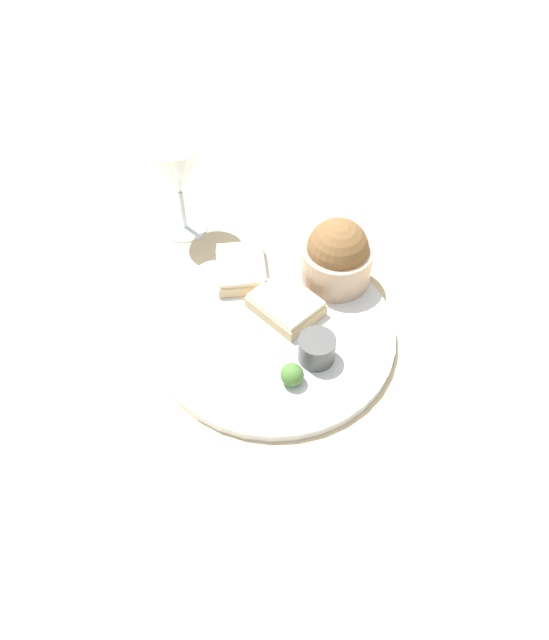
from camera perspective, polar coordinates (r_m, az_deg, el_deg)
ground_plane at (r=0.87m, az=-0.00°, el=-1.42°), size 4.00×4.00×0.00m
dinner_plate at (r=0.87m, az=-0.00°, el=-1.13°), size 0.34×0.34×0.01m
salad_bowl at (r=0.90m, az=5.73°, el=5.85°), size 0.10×0.10×0.10m
sauce_ramekin at (r=0.82m, az=3.89°, el=-2.55°), size 0.05×0.05×0.04m
cheese_toast_near at (r=0.92m, az=-3.04°, el=4.72°), size 0.11×0.10×0.03m
cheese_toast_far at (r=0.88m, az=1.04°, el=1.43°), size 0.11×0.09×0.03m
wine_glass at (r=0.96m, az=-8.89°, el=13.31°), size 0.09×0.09×0.16m
garnish at (r=0.80m, az=1.62°, el=-5.02°), size 0.03×0.03×0.03m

